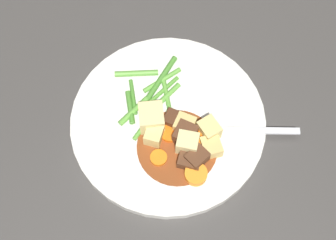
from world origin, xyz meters
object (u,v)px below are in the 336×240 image
Objects in this scene: potato_chunk_1 at (151,118)px; potato_chunk_0 at (185,125)px; potato_chunk_5 at (209,130)px; fork at (235,130)px; carrot_slice_0 at (170,132)px; potato_chunk_2 at (211,147)px; potato_chunk_4 at (154,135)px; carrot_slice_1 at (197,139)px; meat_chunk_2 at (190,160)px; meat_chunk_1 at (174,120)px; carrot_slice_3 at (159,158)px; potato_chunk_3 at (189,143)px; carrot_slice_2 at (196,174)px; meat_chunk_3 at (185,134)px; meat_chunk_0 at (200,156)px; dinner_plate at (168,122)px.

potato_chunk_0 is at bearing 47.87° from potato_chunk_1.
potato_chunk_5 is 0.19× the size of fork.
carrot_slice_0 is 1.07× the size of potato_chunk_5.
carrot_slice_0 is at bearing -146.25° from potato_chunk_2.
carrot_slice_1 is at bearing 54.12° from potato_chunk_4.
potato_chunk_4 reaches higher than meat_chunk_2.
potato_chunk_4 is at bearing -81.01° from meat_chunk_1.
potato_chunk_1 reaches higher than potato_chunk_0.
carrot_slice_0 is 1.03× the size of meat_chunk_2.
fork is (0.02, 0.04, -0.01)m from potato_chunk_5.
carrot_slice_3 is at bearing -129.18° from meat_chunk_2.
potato_chunk_2 is 0.95× the size of potato_chunk_3.
potato_chunk_3 is 0.04m from potato_chunk_5.
potato_chunk_1 reaches higher than carrot_slice_2.
potato_chunk_1 is at bearing -148.11° from meat_chunk_3.
carrot_slice_3 is 0.83× the size of meat_chunk_0.
meat_chunk_2 reaches higher than carrot_slice_0.
carrot_slice_1 is 1.33× the size of carrot_slice_3.
fork is (0.03, 0.07, -0.01)m from meat_chunk_3.
carrot_slice_0 is 0.85× the size of potato_chunk_1.
potato_chunk_5 is (-0.04, 0.05, 0.01)m from carrot_slice_2.
carrot_slice_3 is 0.88× the size of potato_chunk_0.
potato_chunk_4 is 0.04m from meat_chunk_1.
carrot_slice_3 is 0.06m from meat_chunk_0.
carrot_slice_2 is 0.07m from potato_chunk_5.
potato_chunk_4 is 0.06m from meat_chunk_2.
meat_chunk_0 reaches higher than meat_chunk_1.
potato_chunk_3 is at bearing 148.95° from meat_chunk_2.
carrot_slice_1 is 1.01× the size of carrot_slice_2.
meat_chunk_2 is at bearing 50.82° from carrot_slice_3.
potato_chunk_5 is 0.96× the size of meat_chunk_2.
carrot_slice_2 is at bearing 32.27° from carrot_slice_3.
potato_chunk_0 is at bearing -164.53° from potato_chunk_2.
carrot_slice_2 is 1.04× the size of potato_chunk_3.
carrot_slice_2 is at bearing -20.84° from potato_chunk_0.
potato_chunk_0 reaches higher than carrot_slice_2.
potato_chunk_0 is 0.94× the size of potato_chunk_2.
carrot_slice_0 is 0.04m from carrot_slice_1.
potato_chunk_1 is (-0.06, -0.04, 0.01)m from carrot_slice_1.
carrot_slice_2 reaches higher than carrot_slice_0.
meat_chunk_2 is 0.08m from fork.
carrot_slice_2 is 1.09× the size of meat_chunk_0.
carrot_slice_1 is (0.03, 0.03, 0.00)m from carrot_slice_0.
carrot_slice_1 is at bearing -105.94° from fork.
dinner_plate is 9.23× the size of meat_chunk_2.
potato_chunk_3 is 0.99× the size of meat_chunk_2.
potato_chunk_3 is at bearing -3.39° from meat_chunk_1.
potato_chunk_2 is 0.03m from potato_chunk_3.
potato_chunk_3 is at bearing -174.68° from meat_chunk_0.
meat_chunk_0 is at bearing 77.41° from meat_chunk_2.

